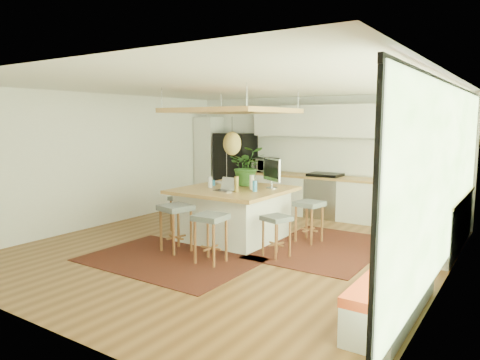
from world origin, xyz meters
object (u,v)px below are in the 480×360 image
Objects in this scene: fridge at (236,170)px; laptop at (224,184)px; stool_right_front at (276,235)px; stool_right_back at (309,223)px; stool_near_right at (211,240)px; stool_near_left at (176,231)px; island_plant at (247,170)px; monitor at (272,174)px; island at (234,214)px; stool_left_side at (182,213)px; microwave at (265,164)px.

fridge is 3.53m from laptop.
stool_right_front is 1.07m from stool_right_back.
stool_near_right is 2.03m from stool_right_back.
stool_near_left is 1.18× the size of stool_right_front.
island_plant is at bearing 105.94° from stool_near_right.
stool_near_right is at bearing -59.64° from monitor.
monitor is (-0.69, -0.13, 0.83)m from stool_right_back.
stool_left_side is (-1.18, -0.06, -0.11)m from island.
fridge is 0.90m from microwave.
stool_near_left is 1.65m from stool_right_front.
stool_near_left reaches higher than stool_right_back.
laptop reaches higher than stool_near_right.
stool_near_left reaches higher than stool_right_front.
fridge reaches higher than monitor.
monitor is at bearing -41.94° from fridge.
monitor is (0.57, 0.39, 0.72)m from island.
stool_left_side is 0.93× the size of island_plant.
stool_near_left is 1.04× the size of stool_near_right.
stool_near_left is at bearing -67.20° from fridge.
island is 0.89m from island_plant.
stool_left_side is 1.55m from island_plant.
stool_near_right is 1.26× the size of monitor.
island_plant reaches higher than stool_right_back.
laptop is 0.85m from island_plant.
monitor reaches higher than stool_near_left.
fridge is at bearing 101.96° from stool_left_side.
stool_right_back is 3.10m from microwave.
island is at bearing -79.61° from microwave.
fridge reaches higher than stool_near_left.
laptop is (0.05, -0.36, 0.58)m from island.
fridge is 4.67m from stool_near_right.
island_plant is at bearing 79.47° from stool_near_left.
monitor reaches higher than laptop.
stool_near_left is at bearing -100.53° from island_plant.
microwave is at bearing 98.25° from stool_near_left.
stool_near_right reaches higher than stool_right_front.
monitor is at bearing 34.66° from island.
stool_right_back is (0.07, 1.07, 0.00)m from stool_right_front.
stool_left_side is at bearing -176.97° from island.
stool_left_side is at bearing -133.24° from monitor.
fridge reaches higher than stool_left_side.
island_plant is at bearing 91.16° from island.
stool_right_back is (1.58, 1.73, 0.00)m from stool_near_left.
stool_near_right is (0.51, -1.36, -0.11)m from island.
fridge is 4.18m from stool_near_left.
stool_near_left is at bearing -104.90° from island.
island is at bearing 75.10° from stool_near_left.
stool_left_side is at bearing -166.42° from stool_right_back.
fridge is 2.45× the size of stool_near_right.
island_plant is at bearing 101.49° from laptop.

